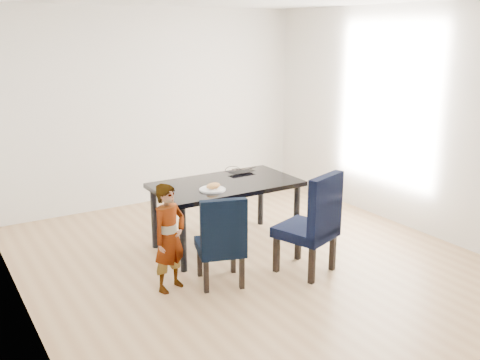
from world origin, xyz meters
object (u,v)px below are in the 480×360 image
chair_right (306,222)px  plate (212,190)px  laptop (240,172)px  dining_table (226,214)px  child (169,238)px  chair_left (220,239)px

chair_right → plate: 1.05m
chair_right → laptop: (0.01, 1.29, 0.24)m
chair_right → laptop: 1.31m
dining_table → chair_right: 1.07m
dining_table → child: size_ratio=1.54×
dining_table → laptop: 0.60m
chair_right → chair_left: bearing=146.3°
chair_left → child: 0.49m
chair_left → laptop: chair_left is taller
dining_table → laptop: size_ratio=5.04×
child → plate: bearing=11.9°
chair_right → laptop: chair_right is taller
dining_table → plate: size_ratio=5.70×
dining_table → plate: 0.51m
chair_left → laptop: (0.88, 1.06, 0.31)m
child → plate: size_ratio=3.71×
child → chair_right: bearing=-36.0°
dining_table → laptop: (0.36, 0.28, 0.39)m
chair_left → laptop: size_ratio=2.85×
chair_left → chair_right: bearing=3.1°
chair_right → child: chair_right is taller
chair_left → plate: bearing=84.9°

